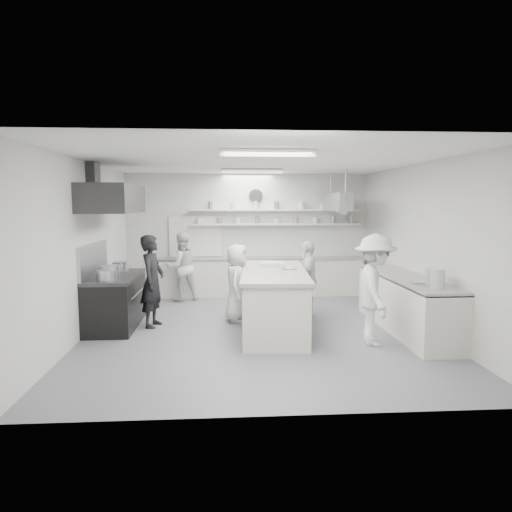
{
  "coord_description": "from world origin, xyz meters",
  "views": [
    {
      "loc": [
        -0.61,
        -8.32,
        2.27
      ],
      "look_at": [
        0.01,
        0.6,
        1.27
      ],
      "focal_mm": 33.22,
      "sensor_mm": 36.0,
      "label": 1
    }
  ],
  "objects": [
    {
      "name": "wall_front",
      "position": [
        0.0,
        -3.5,
        1.5
      ],
      "size": [
        6.0,
        0.04,
        3.0
      ],
      "primitive_type": "cube",
      "color": "silver",
      "rests_on": "floor"
    },
    {
      "name": "light_fixture_front",
      "position": [
        0.0,
        -1.8,
        2.94
      ],
      "size": [
        1.3,
        0.25,
        0.1
      ],
      "primitive_type": "cube",
      "color": "silver",
      "rests_on": "ceiling"
    },
    {
      "name": "cook_back",
      "position": [
        -1.59,
        2.68,
        0.8
      ],
      "size": [
        0.96,
        0.87,
        1.6
      ],
      "primitive_type": "imported",
      "rotation": [
        0.0,
        0.0,
        -2.72
      ],
      "color": "silver",
      "rests_on": "floor"
    },
    {
      "name": "shelf_upper",
      "position": [
        0.7,
        3.37,
        2.1
      ],
      "size": [
        4.2,
        0.26,
        0.04
      ],
      "primitive_type": "cube",
      "color": "silver",
      "rests_on": "wall_back"
    },
    {
      "name": "bowl_island_a",
      "position": [
        0.57,
        0.14,
        1.07
      ],
      "size": [
        0.34,
        0.34,
        0.07
      ],
      "primitive_type": "imported",
      "rotation": [
        0.0,
        0.0,
        -0.29
      ],
      "color": "#A5A9B0",
      "rests_on": "prep_island"
    },
    {
      "name": "bowl_right",
      "position": [
        2.56,
        -0.93,
        0.97
      ],
      "size": [
        0.33,
        0.33,
        0.06
      ],
      "primitive_type": "imported",
      "rotation": [
        0.0,
        0.0,
        0.41
      ],
      "color": "silver",
      "rests_on": "right_counter"
    },
    {
      "name": "shelf_lower",
      "position": [
        0.7,
        3.37,
        1.75
      ],
      "size": [
        4.2,
        0.26,
        0.04
      ],
      "primitive_type": "cube",
      "color": "silver",
      "rests_on": "wall_back"
    },
    {
      "name": "light_fixture_rear",
      "position": [
        0.0,
        1.8,
        2.94
      ],
      "size": [
        1.3,
        0.25,
        0.1
      ],
      "primitive_type": "cube",
      "color": "silver",
      "rests_on": "ceiling"
    },
    {
      "name": "prep_island",
      "position": [
        0.29,
        -0.01,
        0.52
      ],
      "size": [
        1.25,
        2.87,
        1.03
      ],
      "primitive_type": "cube",
      "rotation": [
        0.0,
        0.0,
        -0.07
      ],
      "color": "silver",
      "rests_on": "floor"
    },
    {
      "name": "cook_stove",
      "position": [
        -1.91,
        0.37,
        0.85
      ],
      "size": [
        0.52,
        0.69,
        1.7
      ],
      "primitive_type": "imported",
      "rotation": [
        0.0,
        0.0,
        1.37
      ],
      "color": "black",
      "rests_on": "floor"
    },
    {
      "name": "cook_island_left",
      "position": [
        -0.35,
        0.66,
        0.74
      ],
      "size": [
        0.6,
        0.8,
        1.49
      ],
      "primitive_type": "imported",
      "rotation": [
        0.0,
        0.0,
        1.38
      ],
      "color": "silver",
      "rests_on": "floor"
    },
    {
      "name": "stove",
      "position": [
        -2.6,
        0.4,
        0.45
      ],
      "size": [
        0.8,
        1.8,
        0.9
      ],
      "primitive_type": "cube",
      "color": "black",
      "rests_on": "floor"
    },
    {
      "name": "exhaust_hood",
      "position": [
        -2.6,
        0.4,
        2.35
      ],
      "size": [
        0.85,
        2.0,
        0.5
      ],
      "primitive_type": "cube",
      "color": "#303032",
      "rests_on": "wall_left"
    },
    {
      "name": "ceiling",
      "position": [
        0.0,
        0.0,
        3.01
      ],
      "size": [
        6.0,
        7.0,
        0.02
      ],
      "primitive_type": "cube",
      "color": "white",
      "rests_on": "wall_back"
    },
    {
      "name": "wall_left",
      "position": [
        -3.0,
        0.0,
        1.5
      ],
      "size": [
        0.04,
        7.0,
        3.0
      ],
      "primitive_type": "cube",
      "color": "silver",
      "rests_on": "floor"
    },
    {
      "name": "stove_pot",
      "position": [
        -2.6,
        0.04,
        1.05
      ],
      "size": [
        0.35,
        0.35,
        0.28
      ],
      "primitive_type": "cylinder",
      "color": "#A5A9B0",
      "rests_on": "stove"
    },
    {
      "name": "back_counter",
      "position": [
        0.3,
        3.2,
        0.46
      ],
      "size": [
        5.0,
        0.6,
        0.92
      ],
      "primitive_type": "cube",
      "color": "silver",
      "rests_on": "floor"
    },
    {
      "name": "cook_right",
      "position": [
        1.81,
        -1.01,
        0.89
      ],
      "size": [
        0.83,
        1.24,
        1.79
      ],
      "primitive_type": "imported",
      "rotation": [
        0.0,
        0.0,
        1.42
      ],
      "color": "silver",
      "rests_on": "floor"
    },
    {
      "name": "cook_island_right",
      "position": [
        1.08,
        0.94,
        0.76
      ],
      "size": [
        0.61,
        0.97,
        1.53
      ],
      "primitive_type": "imported",
      "rotation": [
        0.0,
        0.0,
        -1.86
      ],
      "color": "silver",
      "rests_on": "floor"
    },
    {
      "name": "floor",
      "position": [
        0.0,
        0.0,
        -0.01
      ],
      "size": [
        6.0,
        7.0,
        0.02
      ],
      "primitive_type": "cube",
      "color": "gray",
      "rests_on": "ground"
    },
    {
      "name": "right_counter",
      "position": [
        2.65,
        -0.2,
        0.47
      ],
      "size": [
        0.74,
        3.3,
        0.94
      ],
      "primitive_type": "cube",
      "color": "silver",
      "rests_on": "floor"
    },
    {
      "name": "wall_back",
      "position": [
        0.0,
        3.5,
        1.5
      ],
      "size": [
        6.0,
        0.04,
        3.0
      ],
      "primitive_type": "cube",
      "color": "silver",
      "rests_on": "floor"
    },
    {
      "name": "pass_through_window",
      "position": [
        -1.3,
        3.48,
        1.45
      ],
      "size": [
        1.3,
        0.04,
        1.0
      ],
      "primitive_type": "cube",
      "color": "black",
      "rests_on": "wall_back"
    },
    {
      "name": "wall_clock",
      "position": [
        0.2,
        3.46,
        2.45
      ],
      "size": [
        0.32,
        0.05,
        0.32
      ],
      "primitive_type": "cylinder",
      "rotation": [
        1.57,
        0.0,
        0.0
      ],
      "color": "white",
      "rests_on": "wall_back"
    },
    {
      "name": "bowl_island_b",
      "position": [
        0.28,
        -0.67,
        1.06
      ],
      "size": [
        0.23,
        0.23,
        0.06
      ],
      "primitive_type": "imported",
      "rotation": [
        0.0,
        0.0,
        -0.2
      ],
      "color": "silver",
      "rests_on": "prep_island"
    },
    {
      "name": "pot_rack",
      "position": [
        2.0,
        2.4,
        2.3
      ],
      "size": [
        0.3,
        1.6,
        0.4
      ],
      "primitive_type": "cube",
      "color": "#A5A9B0",
      "rests_on": "ceiling"
    },
    {
      "name": "wall_right",
      "position": [
        3.0,
        0.0,
        1.5
      ],
      "size": [
        0.04,
        7.0,
        3.0
      ],
      "primitive_type": "cube",
      "color": "silver",
      "rests_on": "floor"
    }
  ]
}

